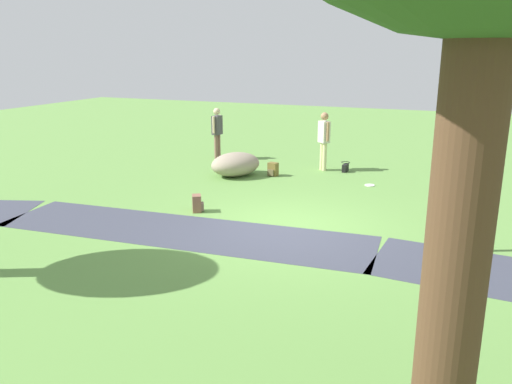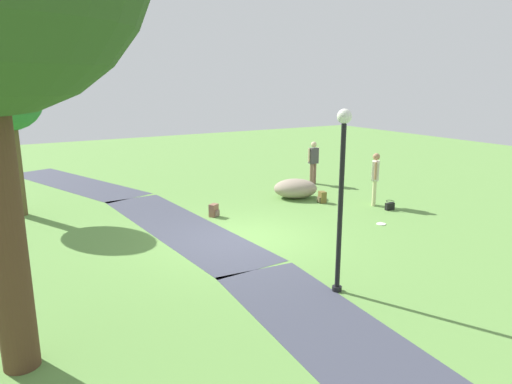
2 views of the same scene
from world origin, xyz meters
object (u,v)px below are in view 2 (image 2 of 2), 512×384
(frisbee_on_grass, at_px, (381,224))
(lawn_boulder, at_px, (295,188))
(woman_with_handbag, at_px, (375,175))
(man_near_boulder, at_px, (313,159))
(handbag_on_grass, at_px, (390,206))
(young_tree_near_path, at_px, (8,100))
(spare_backpack_on_lawn, at_px, (214,211))
(lamp_post, at_px, (342,183))
(backpack_by_boulder, at_px, (322,197))

(frisbee_on_grass, bearing_deg, lawn_boulder, 5.16)
(woman_with_handbag, xyz_separation_m, man_near_boulder, (3.85, -0.31, -0.04))
(man_near_boulder, relative_size, handbag_on_grass, 5.30)
(lawn_boulder, distance_m, man_near_boulder, 2.68)
(young_tree_near_path, xyz_separation_m, spare_backpack_on_lawn, (-3.26, -5.22, -3.41))
(lamp_post, relative_size, handbag_on_grass, 11.16)
(man_near_boulder, bearing_deg, spare_backpack_on_lawn, 112.12)
(lamp_post, distance_m, spare_backpack_on_lawn, 6.47)
(lamp_post, relative_size, backpack_by_boulder, 9.21)
(handbag_on_grass, bearing_deg, backpack_by_boulder, 35.57)
(woman_with_handbag, bearing_deg, handbag_on_grass, -176.38)
(woman_with_handbag, xyz_separation_m, spare_backpack_on_lawn, (1.56, 5.32, -0.87))
(man_near_boulder, distance_m, spare_backpack_on_lawn, 6.13)
(handbag_on_grass, relative_size, backpack_by_boulder, 0.83)
(lamp_post, relative_size, spare_backpack_on_lawn, 9.21)
(lamp_post, height_order, backpack_by_boulder, lamp_post)
(lamp_post, bearing_deg, lawn_boulder, -28.84)
(spare_backpack_on_lawn, bearing_deg, lamp_post, 178.68)
(man_near_boulder, distance_m, frisbee_on_grass, 5.90)
(woman_with_handbag, bearing_deg, frisbee_on_grass, 141.67)
(woman_with_handbag, relative_size, spare_backpack_on_lawn, 4.53)
(backpack_by_boulder, bearing_deg, man_near_boulder, -31.32)
(backpack_by_boulder, bearing_deg, woman_with_handbag, -132.25)
(young_tree_near_path, relative_size, handbag_on_grass, 14.29)
(lawn_boulder, height_order, spare_backpack_on_lawn, lawn_boulder)
(frisbee_on_grass, bearing_deg, man_near_boulder, -16.71)
(lamp_post, xyz_separation_m, frisbee_on_grass, (2.85, -4.10, -2.26))
(spare_backpack_on_lawn, height_order, frisbee_on_grass, spare_backpack_on_lawn)
(lawn_boulder, bearing_deg, frisbee_on_grass, -174.84)
(woman_with_handbag, bearing_deg, man_near_boulder, -4.62)
(lawn_boulder, distance_m, frisbee_on_grass, 3.98)
(young_tree_near_path, height_order, frisbee_on_grass, young_tree_near_path)
(lamp_post, bearing_deg, handbag_on_grass, -54.92)
(young_tree_near_path, xyz_separation_m, lawn_boulder, (-2.60, -8.82, -3.26))
(spare_backpack_on_lawn, bearing_deg, woman_with_handbag, -106.35)
(young_tree_near_path, bearing_deg, lawn_boulder, -106.40)
(young_tree_near_path, distance_m, man_near_boulder, 11.20)
(young_tree_near_path, relative_size, woman_with_handbag, 2.61)
(spare_backpack_on_lawn, bearing_deg, frisbee_on_grass, -129.67)
(young_tree_near_path, xyz_separation_m, handbag_on_grass, (-5.53, -10.59, -3.47))
(lawn_boulder, height_order, handbag_on_grass, lawn_boulder)
(lawn_boulder, xyz_separation_m, frisbee_on_grass, (-3.95, -0.36, -0.34))
(lawn_boulder, bearing_deg, woman_with_handbag, -142.39)
(man_near_boulder, bearing_deg, lawn_boulder, 128.61)
(lawn_boulder, xyz_separation_m, handbag_on_grass, (-2.93, -1.76, -0.21))
(woman_with_handbag, relative_size, frisbee_on_grass, 6.57)
(lawn_boulder, xyz_separation_m, man_near_boulder, (1.62, -2.03, 0.67))
(lamp_post, height_order, lawn_boulder, lamp_post)
(man_near_boulder, xyz_separation_m, frisbee_on_grass, (-5.57, 1.67, -1.01))
(backpack_by_boulder, distance_m, frisbee_on_grass, 2.91)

